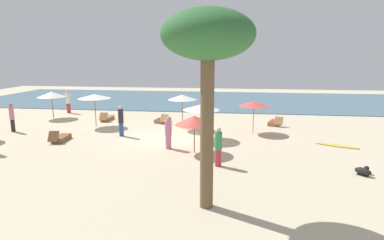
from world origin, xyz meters
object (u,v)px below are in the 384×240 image
at_px(umbrella_0, 254,104).
at_px(lounger_2, 274,122).
at_px(person_4, 12,117).
at_px(person_0, 168,133).
at_px(lounger_1, 107,118).
at_px(umbrella_2, 182,97).
at_px(umbrella_5, 194,120).
at_px(palm_0, 208,41).
at_px(surfboard, 337,146).
at_px(person_5, 218,147).
at_px(umbrella_1, 94,96).
at_px(person_3, 121,121).
at_px(lounger_3, 61,138).
at_px(lounger_0, 163,120).
at_px(umbrella_3, 201,107).
at_px(dog, 363,171).
at_px(umbrella_6, 52,94).
at_px(person_1, 68,102).

height_order(umbrella_0, lounger_2, umbrella_0).
distance_m(umbrella_0, person_4, 15.77).
bearing_deg(umbrella_0, person_0, -138.25).
bearing_deg(person_4, lounger_1, 42.96).
height_order(umbrella_2, umbrella_5, umbrella_2).
height_order(umbrella_5, lounger_2, umbrella_5).
bearing_deg(palm_0, surfboard, 51.08).
height_order(person_5, surfboard, person_5).
xyz_separation_m(umbrella_1, lounger_2, (12.57, 2.19, -1.96)).
xyz_separation_m(umbrella_1, person_5, (8.98, -7.13, -1.22)).
bearing_deg(person_3, person_0, -33.48).
bearing_deg(umbrella_5, person_4, 166.29).
bearing_deg(lounger_3, lounger_2, 25.66).
relative_size(lounger_0, person_3, 0.93).
bearing_deg(umbrella_2, umbrella_3, -58.40).
xyz_separation_m(umbrella_1, dog, (15.08, -7.49, -1.95)).
distance_m(umbrella_0, umbrella_1, 10.91).
relative_size(person_0, palm_0, 0.27).
bearing_deg(surfboard, person_5, -147.22).
height_order(person_0, person_3, person_3).
xyz_separation_m(umbrella_1, palm_0, (8.80, -11.15, 3.22)).
relative_size(lounger_2, person_0, 1.03).
bearing_deg(umbrella_6, surfboard, -15.16).
xyz_separation_m(lounger_0, palm_0, (4.44, -13.18, 5.18)).
distance_m(umbrella_5, person_4, 12.79).
height_order(umbrella_3, lounger_2, umbrella_3).
relative_size(umbrella_0, umbrella_1, 0.90).
xyz_separation_m(umbrella_0, person_5, (-1.91, -6.64, -0.99)).
height_order(lounger_1, person_3, person_3).
relative_size(umbrella_6, dog, 3.11).
bearing_deg(lounger_3, umbrella_0, 17.43).
relative_size(umbrella_5, umbrella_6, 0.91).
distance_m(person_0, person_1, 14.40).
bearing_deg(person_3, dog, -22.31).
bearing_deg(palm_0, lounger_2, 74.24).
height_order(person_3, palm_0, palm_0).
bearing_deg(person_1, person_0, -41.32).
relative_size(umbrella_2, person_3, 1.22).
height_order(umbrella_2, person_3, umbrella_2).
height_order(umbrella_2, person_4, umbrella_2).
bearing_deg(palm_0, person_4, 146.61).
height_order(person_1, palm_0, palm_0).
xyz_separation_m(umbrella_6, person_4, (-0.10, -4.63, -0.92)).
bearing_deg(umbrella_0, lounger_1, 166.48).
relative_size(umbrella_0, dog, 2.93).
bearing_deg(palm_0, lounger_0, 108.61).
height_order(umbrella_2, umbrella_6, umbrella_2).
distance_m(umbrella_5, person_3, 5.73).
bearing_deg(person_0, umbrella_6, 146.75).
relative_size(lounger_3, surfboard, 0.75).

